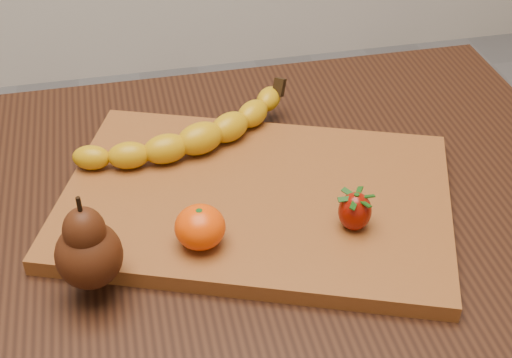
{
  "coord_description": "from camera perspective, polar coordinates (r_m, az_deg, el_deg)",
  "views": [
    {
      "loc": [
        -0.07,
        -0.62,
        1.3
      ],
      "look_at": [
        0.07,
        0.02,
        0.8
      ],
      "focal_mm": 50.0,
      "sensor_mm": 36.0,
      "label": 1
    }
  ],
  "objects": [
    {
      "name": "table",
      "position": [
        0.89,
        -3.9,
        -8.33
      ],
      "size": [
        1.0,
        0.7,
        0.76
      ],
      "color": "black",
      "rests_on": "ground"
    },
    {
      "name": "cutting_board",
      "position": [
        0.84,
        0.0,
        -1.61
      ],
      "size": [
        0.53,
        0.44,
        0.02
      ],
      "primitive_type": "cube",
      "rotation": [
        0.0,
        0.0,
        -0.36
      ],
      "color": "brown",
      "rests_on": "table"
    },
    {
      "name": "banana",
      "position": [
        0.89,
        -4.5,
        3.26
      ],
      "size": [
        0.26,
        0.15,
        0.04
      ],
      "primitive_type": null,
      "rotation": [
        0.0,
        0.0,
        0.34
      ],
      "color": "#C99609",
      "rests_on": "cutting_board"
    },
    {
      "name": "pear",
      "position": [
        0.71,
        -13.42,
        -4.85
      ],
      "size": [
        0.08,
        0.08,
        0.11
      ],
      "primitive_type": null,
      "rotation": [
        0.0,
        0.0,
        -0.16
      ],
      "color": "#411B0A",
      "rests_on": "cutting_board"
    },
    {
      "name": "mandarin",
      "position": [
        0.76,
        -4.5,
        -3.86
      ],
      "size": [
        0.07,
        0.07,
        0.05
      ],
      "primitive_type": "ellipsoid",
      "rotation": [
        0.0,
        0.0,
        -0.27
      ],
      "color": "#ED4202",
      "rests_on": "cutting_board"
    },
    {
      "name": "strawberry",
      "position": [
        0.78,
        7.93,
        -2.47
      ],
      "size": [
        0.04,
        0.04,
        0.05
      ],
      "primitive_type": null,
      "rotation": [
        0.0,
        0.0,
        -0.04
      ],
      "color": "#7F0E03",
      "rests_on": "cutting_board"
    }
  ]
}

